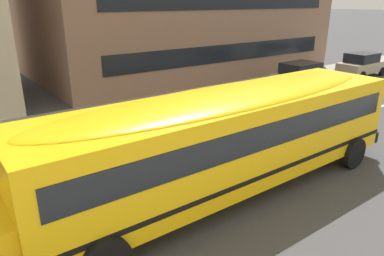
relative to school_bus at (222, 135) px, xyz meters
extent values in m
plane|color=#424244|center=(1.85, 1.77, -1.74)|extent=(400.00, 400.00, 0.00)
cube|color=gray|center=(1.85, 9.24, -1.73)|extent=(120.00, 3.00, 0.01)
cube|color=silver|center=(1.85, 1.77, -1.73)|extent=(110.00, 0.16, 0.01)
cube|color=yellow|center=(0.25, 0.00, -0.11)|extent=(11.16, 2.58, 2.23)
cube|color=black|center=(5.91, 0.02, -1.05)|extent=(0.21, 2.54, 0.37)
cube|color=black|center=(0.25, 0.00, 0.29)|extent=(10.50, 2.61, 0.65)
cube|color=black|center=(0.25, 0.00, -0.77)|extent=(11.18, 2.61, 0.12)
ellipsoid|color=yellow|center=(0.25, 0.00, 1.00)|extent=(10.72, 2.37, 0.37)
cylinder|color=red|center=(-3.32, 1.44, -0.22)|extent=(0.45, 0.45, 0.03)
cylinder|color=black|center=(-3.99, 1.25, -1.23)|extent=(1.02, 0.29, 1.01)
cylinder|color=black|center=(4.50, -1.25, -1.23)|extent=(1.02, 0.29, 1.01)
cylinder|color=black|center=(4.49, 1.28, -1.23)|extent=(1.02, 0.29, 1.01)
cube|color=#B7BABF|center=(12.05, 6.61, -1.09)|extent=(3.92, 1.74, 0.70)
cube|color=black|center=(11.90, 6.61, -0.42)|extent=(2.22, 1.58, 0.64)
cylinder|color=black|center=(13.36, 7.45, -1.44)|extent=(0.60, 0.19, 0.60)
cylinder|color=black|center=(13.34, 5.75, -1.44)|extent=(0.60, 0.19, 0.60)
cylinder|color=black|center=(10.76, 7.47, -1.44)|extent=(0.60, 0.19, 0.60)
cylinder|color=black|center=(10.74, 5.77, -1.44)|extent=(0.60, 0.19, 0.60)
cube|color=#C1B28E|center=(18.90, 6.67, -1.09)|extent=(3.91, 1.72, 0.70)
cube|color=black|center=(18.75, 6.67, -0.42)|extent=(2.21, 1.57, 0.64)
cylinder|color=black|center=(20.21, 7.51, -1.44)|extent=(0.60, 0.18, 0.60)
cylinder|color=black|center=(20.20, 5.81, -1.44)|extent=(0.60, 0.18, 0.60)
cylinder|color=black|center=(17.61, 7.52, -1.44)|extent=(0.60, 0.18, 0.60)
cylinder|color=black|center=(17.60, 5.82, -1.44)|extent=(0.60, 0.18, 0.60)
cube|color=black|center=(10.00, 10.72, 0.18)|extent=(17.63, 0.04, 1.10)
cube|color=black|center=(10.00, 10.72, 3.38)|extent=(17.63, 0.04, 1.10)
camera|label=1|loc=(-5.94, -6.70, 3.40)|focal=33.60mm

